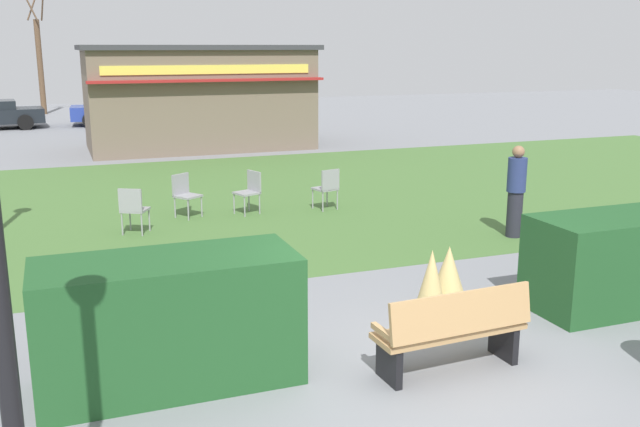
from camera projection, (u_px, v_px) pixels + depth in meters
ground_plane at (419, 376)px, 7.50m from camera, size 80.00×80.00×0.00m
lawn_patch at (220, 199)px, 16.14m from camera, size 36.00×12.00×0.01m
park_bench at (453, 330)px, 7.50m from camera, size 1.72×0.61×0.95m
hedge_left at (169, 322)px, 7.22m from camera, size 2.63×1.10×1.35m
hedge_right at (614, 262)px, 9.38m from camera, size 2.24×1.10×1.26m
ornamental_grass_behind_left at (448, 283)px, 9.00m from camera, size 0.65×0.65×0.97m
ornamental_grass_behind_right at (253, 300)px, 7.94m from camera, size 0.77×0.77×1.27m
ornamental_grass_behind_center at (431, 290)px, 8.65m from camera, size 0.53×0.53×1.02m
food_kiosk at (198, 97)px, 24.13m from camera, size 7.64×4.41×3.47m
cafe_chair_west at (327, 186)px, 15.01m from camera, size 0.53×0.53×0.89m
cafe_chair_east at (250, 189)px, 14.70m from camera, size 0.57×0.57×0.89m
cafe_chair_center at (185, 192)px, 14.39m from camera, size 0.61×0.61×0.89m
cafe_chair_north at (133, 207)px, 13.04m from camera, size 0.60×0.60×0.89m
person_strolling at (516, 191)px, 12.81m from camera, size 0.34×0.34×1.69m
parked_car_center_slot at (119, 110)px, 31.53m from camera, size 4.31×2.28×1.20m
parked_car_east_slot at (233, 107)px, 33.32m from camera, size 4.31×2.28×1.20m
tree_left_bg at (40, 64)px, 35.94m from camera, size 0.91×0.96×5.81m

